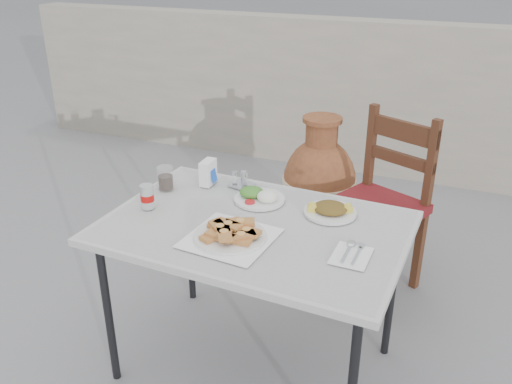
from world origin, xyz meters
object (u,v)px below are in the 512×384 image
at_px(chair, 380,203).
at_px(cafe_table, 254,235).
at_px(soda_can, 147,197).
at_px(napkin_holder, 208,172).
at_px(pide_plate, 230,232).
at_px(terracotta_urn, 319,183).
at_px(cola_glass, 166,179).
at_px(salad_rice_plate, 259,196).
at_px(condiment_caddy, 242,181).
at_px(salad_chopped_plate, 330,210).

bearing_deg(chair, cafe_table, -88.89).
relative_size(soda_can, napkin_holder, 0.90).
distance_m(pide_plate, terracotta_urn, 1.44).
distance_m(cola_glass, terracotta_urn, 1.23).
relative_size(cola_glass, chair, 0.11).
bearing_deg(napkin_holder, cafe_table, -40.14).
distance_m(salad_rice_plate, napkin_holder, 0.29).
relative_size(pide_plate, soda_can, 3.27).
xyz_separation_m(cafe_table, soda_can, (-0.47, -0.04, 0.10)).
xyz_separation_m(soda_can, cola_glass, (-0.03, 0.20, -0.01)).
distance_m(cafe_table, terracotta_urn, 1.28).
bearing_deg(pide_plate, cola_glass, 146.93).
distance_m(pide_plate, salad_rice_plate, 0.35).
relative_size(chair, terracotta_urn, 1.21).
height_order(napkin_holder, condiment_caddy, napkin_holder).
bearing_deg(condiment_caddy, cola_glass, -153.50).
bearing_deg(condiment_caddy, cafe_table, -58.25).
relative_size(cafe_table, pide_plate, 3.62).
relative_size(soda_can, terracotta_urn, 0.13).
relative_size(napkin_holder, chair, 0.12).
height_order(napkin_holder, chair, chair).
bearing_deg(condiment_caddy, chair, 44.21).
distance_m(salad_rice_plate, condiment_caddy, 0.17).
bearing_deg(napkin_holder, soda_can, -112.59).
distance_m(pide_plate, soda_can, 0.44).
bearing_deg(condiment_caddy, terracotta_urn, 83.20).
bearing_deg(condiment_caddy, salad_rice_plate, -39.56).
bearing_deg(salad_rice_plate, salad_chopped_plate, -0.58).
relative_size(condiment_caddy, terracotta_urn, 0.15).
height_order(cafe_table, terracotta_urn, terracotta_urn).
relative_size(salad_rice_plate, terracotta_urn, 0.27).
bearing_deg(salad_chopped_plate, terracotta_urn, 107.86).
xyz_separation_m(salad_rice_plate, terracotta_urn, (-0.02, 1.04, -0.37)).
distance_m(salad_chopped_plate, condiment_caddy, 0.46).
bearing_deg(pide_plate, soda_can, 166.55).
bearing_deg(pide_plate, condiment_caddy, 108.58).
bearing_deg(salad_chopped_plate, salad_rice_plate, 179.42).
bearing_deg(cola_glass, cafe_table, -17.47).
height_order(cafe_table, pide_plate, pide_plate).
distance_m(cafe_table, pide_plate, 0.17).
relative_size(salad_chopped_plate, soda_can, 2.12).
height_order(pide_plate, terracotta_urn, terracotta_urn).
height_order(cola_glass, condiment_caddy, cola_glass).
distance_m(napkin_holder, chair, 0.95).
relative_size(cafe_table, chair, 1.26).
bearing_deg(terracotta_urn, salad_chopped_plate, -72.14).
distance_m(salad_chopped_plate, cola_glass, 0.76).
height_order(soda_can, terracotta_urn, soda_can).
xyz_separation_m(salad_rice_plate, salad_chopped_plate, (0.32, -0.00, -0.00)).
bearing_deg(chair, salad_chopped_plate, -75.08).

